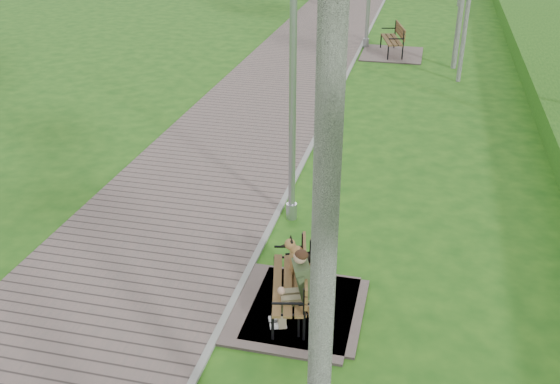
{
  "coord_description": "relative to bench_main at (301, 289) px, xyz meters",
  "views": [
    {
      "loc": [
        2.31,
        -2.74,
        5.41
      ],
      "look_at": [
        0.27,
        5.78,
        0.94
      ],
      "focal_mm": 40.0,
      "sensor_mm": 36.0,
      "label": 1
    }
  ],
  "objects": [
    {
      "name": "walkway",
      "position": [
        -2.72,
        17.4,
        -0.35
      ],
      "size": [
        3.5,
        67.0,
        0.04
      ],
      "primitive_type": "cube",
      "color": "#75645F",
      "rests_on": "ground"
    },
    {
      "name": "kerb",
      "position": [
        -0.97,
        17.4,
        -0.35
      ],
      "size": [
        0.1,
        67.0,
        0.05
      ],
      "primitive_type": "cube",
      "color": "#999993",
      "rests_on": "ground"
    },
    {
      "name": "bench_main",
      "position": [
        0.0,
        0.0,
        0.0
      ],
      "size": [
        1.54,
        1.71,
        1.34
      ],
      "color": "#75645F",
      "rests_on": "ground"
    },
    {
      "name": "bench_second",
      "position": [
        -0.17,
        -0.02,
        -0.18
      ],
      "size": [
        1.72,
        1.91,
        1.06
      ],
      "color": "#75645F",
      "rests_on": "ground"
    },
    {
      "name": "bench_third",
      "position": [
        0.12,
        14.25,
        -0.14
      ],
      "size": [
        2.0,
        2.22,
        1.23
      ],
      "color": "#75645F",
      "rests_on": "ground"
    },
    {
      "name": "lamp_post_near",
      "position": [
        -0.7,
        2.53,
        1.95
      ],
      "size": [
        0.19,
        0.19,
        4.96
      ],
      "color": "#989A9F",
      "rests_on": "ground"
    }
  ]
}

